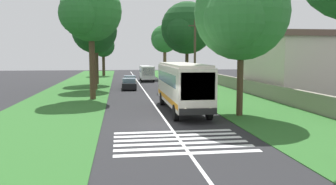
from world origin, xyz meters
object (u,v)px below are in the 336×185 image
(coach_bus, at_px, (182,84))
(trailing_car_0, at_px, (129,84))
(trailing_minibus_0, at_px, (147,72))
(roadside_tree_left_1, at_px, (94,32))
(roadside_tree_left_0, at_px, (95,31))
(roadside_tree_right_1, at_px, (238,16))
(roadside_tree_right_2, at_px, (186,29))
(roadside_tree_left_2, at_px, (89,13))
(utility_pole, at_px, (195,57))
(roadside_building, at_px, (301,64))
(roadside_tree_left_3, at_px, (102,46))
(trailing_car_1, at_px, (130,81))
(roadside_tree_right_0, at_px, (164,40))

(coach_bus, distance_m, trailing_car_0, 18.36)
(trailing_minibus_0, height_order, roadside_tree_left_1, roadside_tree_left_1)
(roadside_tree_left_0, bearing_deg, roadside_tree_right_1, -157.69)
(trailing_minibus_0, xyz_separation_m, roadside_tree_right_2, (-15.16, -3.69, 6.01))
(trailing_minibus_0, xyz_separation_m, roadside_tree_left_2, (-23.32, 7.37, 6.87))
(roadside_tree_left_0, height_order, utility_pole, roadside_tree_left_0)
(trailing_car_0, height_order, roadside_tree_right_1, roadside_tree_right_1)
(roadside_tree_right_1, distance_m, roadside_building, 17.34)
(trailing_car_0, bearing_deg, roadside_tree_left_3, 8.75)
(roadside_tree_left_3, height_order, utility_pole, roadside_tree_left_3)
(roadside_tree_left_1, bearing_deg, roadside_building, -109.33)
(utility_pole, bearing_deg, roadside_tree_left_1, 53.00)
(utility_pole, distance_m, roadside_building, 12.08)
(roadside_tree_left_3, bearing_deg, trailing_car_1, -168.68)
(trailing_car_1, distance_m, trailing_minibus_0, 8.94)
(roadside_tree_left_0, distance_m, roadside_tree_right_1, 31.27)
(trailing_car_1, distance_m, roadside_tree_left_3, 24.89)
(roadside_tree_left_1, relative_size, roadside_tree_left_2, 0.88)
(trailing_car_1, relative_size, trailing_minibus_0, 0.72)
(roadside_tree_left_2, xyz_separation_m, roadside_tree_right_1, (-10.84, -11.19, -1.27))
(roadside_tree_right_1, bearing_deg, roadside_building, -43.17)
(roadside_tree_right_2, bearing_deg, trailing_car_0, 78.91)
(roadside_tree_left_0, height_order, roadside_tree_right_0, roadside_tree_left_0)
(coach_bus, height_order, trailing_car_0, coach_bus)
(coach_bus, relative_size, roadside_tree_left_0, 1.01)
(roadside_tree_right_0, bearing_deg, roadside_tree_left_2, 158.85)
(roadside_tree_left_1, bearing_deg, roadside_tree_right_1, -150.71)
(coach_bus, height_order, trailing_car_1, coach_bus)
(coach_bus, height_order, roadside_building, roadside_building)
(roadside_tree_left_3, xyz_separation_m, roadside_tree_right_0, (-10.53, -11.46, 1.02))
(roadside_tree_left_2, bearing_deg, roadside_tree_right_2, -53.58)
(trailing_car_1, relative_size, utility_pole, 0.54)
(trailing_minibus_0, bearing_deg, roadside_tree_right_1, -173.62)
(trailing_car_1, height_order, roadside_tree_right_1, roadside_tree_right_1)
(roadside_tree_left_3, relative_size, roadside_building, 0.72)
(roadside_tree_left_3, relative_size, roadside_tree_right_2, 0.78)
(roadside_tree_left_2, relative_size, roadside_tree_left_3, 1.35)
(roadside_building, bearing_deg, roadside_tree_right_1, 136.83)
(coach_bus, distance_m, roadside_tree_right_0, 37.15)
(coach_bus, relative_size, roadside_tree_right_1, 1.05)
(trailing_car_1, bearing_deg, roadside_tree_right_1, -164.97)
(coach_bus, relative_size, utility_pole, 1.40)
(roadside_tree_left_2, height_order, roadside_tree_right_0, roadside_tree_left_2)
(roadside_tree_left_1, height_order, roadside_tree_right_2, roadside_tree_right_2)
(coach_bus, bearing_deg, roadside_tree_right_0, -5.21)
(trailing_car_1, height_order, trailing_minibus_0, trailing_minibus_0)
(trailing_minibus_0, bearing_deg, roadside_tree_left_0, 123.05)
(trailing_car_1, relative_size, roadside_building, 0.36)
(roadside_tree_left_1, bearing_deg, coach_bus, -156.36)
(roadside_tree_left_0, bearing_deg, roadside_tree_right_0, -48.73)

